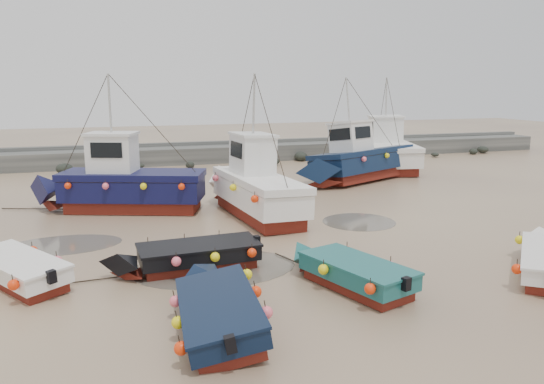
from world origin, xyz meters
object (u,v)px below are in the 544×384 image
(dinghy_2, at_px, (348,267))
(cabin_boat_1, at_px, (253,185))
(dinghy_0, at_px, (13,264))
(dinghy_1, at_px, (221,304))
(dinghy_4, at_px, (188,253))
(cabin_boat_3, at_px, (386,149))
(cabin_boat_0, at_px, (120,182))
(person, at_px, (171,214))
(cabin_boat_2, at_px, (358,160))

(dinghy_2, xyz_separation_m, cabin_boat_1, (-0.29, 9.14, 0.81))
(cabin_boat_1, bearing_deg, dinghy_0, -152.87)
(dinghy_1, height_order, cabin_boat_1, cabin_boat_1)
(dinghy_0, xyz_separation_m, dinghy_4, (5.09, -0.58, 0.00))
(dinghy_1, bearing_deg, cabin_boat_3, 56.66)
(dinghy_2, relative_size, cabin_boat_0, 0.60)
(dinghy_4, xyz_separation_m, cabin_boat_1, (3.94, 6.40, 0.81))
(cabin_boat_1, bearing_deg, person, 155.00)
(dinghy_0, distance_m, person, 8.97)
(cabin_boat_2, bearing_deg, person, 86.81)
(dinghy_4, bearing_deg, cabin_boat_2, -47.35)
(cabin_boat_0, bearing_deg, dinghy_0, 177.95)
(dinghy_1, distance_m, cabin_boat_1, 11.24)
(cabin_boat_2, xyz_separation_m, person, (-11.88, -4.93, -1.33))
(cabin_boat_2, bearing_deg, dinghy_2, 126.53)
(dinghy_1, bearing_deg, dinghy_4, 97.02)
(cabin_boat_3, bearing_deg, dinghy_0, -126.39)
(dinghy_2, relative_size, cabin_boat_2, 0.56)
(cabin_boat_2, bearing_deg, dinghy_1, 118.31)
(cabin_boat_0, bearing_deg, cabin_boat_3, -47.32)
(dinghy_4, height_order, cabin_boat_0, cabin_boat_0)
(dinghy_4, relative_size, cabin_boat_3, 0.60)
(dinghy_1, xyz_separation_m, person, (0.25, 11.79, -0.54))
(dinghy_2, distance_m, person, 11.08)
(cabin_boat_3, bearing_deg, dinghy_2, -105.35)
(dinghy_2, height_order, person, dinghy_2)
(dinghy_1, distance_m, cabin_boat_2, 20.67)
(dinghy_4, distance_m, cabin_boat_3, 23.43)
(dinghy_2, distance_m, cabin_boat_1, 9.18)
(cabin_boat_0, bearing_deg, cabin_boat_2, -55.69)
(dinghy_2, distance_m, cabin_boat_2, 17.32)
(dinghy_4, xyz_separation_m, cabin_boat_3, (16.50, 16.62, 0.79))
(cabin_boat_2, height_order, cabin_boat_3, same)
(dinghy_0, xyz_separation_m, cabin_boat_3, (21.60, 16.04, 0.79))
(dinghy_2, xyz_separation_m, person, (-3.83, 10.38, -0.55))
(dinghy_1, bearing_deg, dinghy_0, 142.84)
(dinghy_0, xyz_separation_m, dinghy_2, (9.33, -3.32, 0.01))
(dinghy_1, bearing_deg, person, 93.63)
(dinghy_0, relative_size, dinghy_4, 0.90)
(cabin_boat_3, bearing_deg, dinghy_4, -117.79)
(cabin_boat_2, relative_size, person, 5.96)
(cabin_boat_1, distance_m, cabin_boat_3, 16.19)
(cabin_boat_2, bearing_deg, dinghy_4, 109.92)
(dinghy_1, bearing_deg, dinghy_2, 23.92)
(dinghy_1, height_order, cabin_boat_3, cabin_boat_3)
(cabin_boat_1, bearing_deg, dinghy_2, -93.79)
(dinghy_1, height_order, dinghy_2, same)
(cabin_boat_0, height_order, cabin_boat_2, same)
(dinghy_2, bearing_deg, cabin_boat_2, 43.74)
(dinghy_0, distance_m, cabin_boat_1, 10.78)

